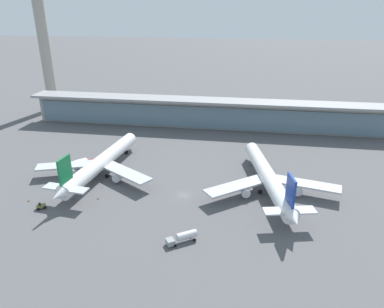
# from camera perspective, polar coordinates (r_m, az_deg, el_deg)

# --- Properties ---
(ground_plane) EXTENTS (1200.00, 1200.00, 0.00)m
(ground_plane) POSITION_cam_1_polar(r_m,az_deg,el_deg) (121.04, -1.38, -6.59)
(ground_plane) COLOR #515154
(airliner_left_stand) EXTENTS (45.98, 60.14, 16.01)m
(airliner_left_stand) POSITION_cam_1_polar(r_m,az_deg,el_deg) (136.79, -14.42, -1.37)
(airliner_left_stand) COLOR white
(airliner_left_stand) RESTS_ON ground
(airliner_centre_stand) EXTENTS (45.13, 59.59, 16.01)m
(airliner_centre_stand) POSITION_cam_1_polar(r_m,az_deg,el_deg) (123.99, 12.16, -3.75)
(airliner_centre_stand) COLOR white
(airliner_centre_stand) RESTS_ON ground
(service_truck_near_nose_grey) EXTENTS (8.41, 6.63, 2.95)m
(service_truck_near_nose_grey) POSITION_cam_1_polar(r_m,az_deg,el_deg) (98.44, -1.45, -13.11)
(service_truck_near_nose_grey) COLOR gray
(service_truck_near_nose_grey) RESTS_ON ground
(service_truck_under_wing_grey) EXTENTS (3.22, 3.23, 2.05)m
(service_truck_under_wing_grey) POSITION_cam_1_polar(r_m,az_deg,el_deg) (136.11, -18.20, -3.89)
(service_truck_under_wing_grey) COLOR gray
(service_truck_under_wing_grey) RESTS_ON ground
(service_truck_mid_apron_red) EXTENTS (6.66, 6.91, 3.10)m
(service_truck_mid_apron_red) POSITION_cam_1_polar(r_m,az_deg,el_deg) (147.10, -16.99, -1.34)
(service_truck_mid_apron_red) COLOR #B21E1E
(service_truck_mid_apron_red) RESTS_ON ground
(service_truck_by_tail_olive) EXTENTS (3.29, 3.13, 2.05)m
(service_truck_by_tail_olive) POSITION_cam_1_polar(r_m,az_deg,el_deg) (122.74, -23.05, -7.70)
(service_truck_by_tail_olive) COLOR olive
(service_truck_by_tail_olive) RESTS_ON ground
(terminal_building) EXTENTS (186.73, 12.80, 15.20)m
(terminal_building) POSITION_cam_1_polar(r_m,az_deg,el_deg) (184.75, 2.64, 6.62)
(terminal_building) COLOR #9E998E
(terminal_building) RESTS_ON ground
(control_tower) EXTENTS (12.00, 12.00, 79.69)m
(control_tower) POSITION_cam_1_polar(r_m,az_deg,el_deg) (229.85, -22.78, 17.17)
(control_tower) COLOR #9E998E
(control_tower) RESTS_ON ground
(safety_cone_alpha) EXTENTS (0.62, 0.62, 0.70)m
(safety_cone_alpha) POSITION_cam_1_polar(r_m,az_deg,el_deg) (128.79, -24.75, -6.81)
(safety_cone_alpha) COLOR orange
(safety_cone_alpha) RESTS_ON ground
(safety_cone_bravo) EXTENTS (0.62, 0.62, 0.70)m
(safety_cone_bravo) POSITION_cam_1_polar(r_m,az_deg,el_deg) (122.51, -14.83, -6.88)
(safety_cone_bravo) COLOR orange
(safety_cone_bravo) RESTS_ON ground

